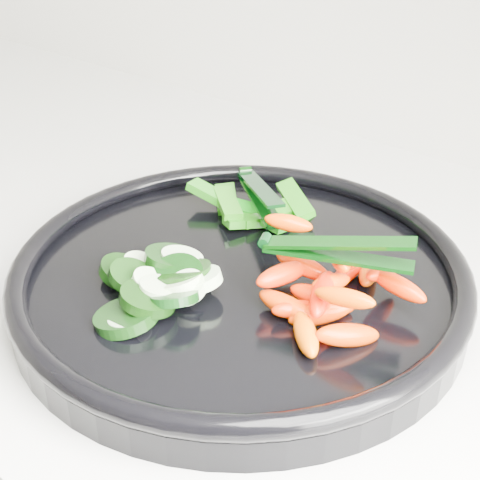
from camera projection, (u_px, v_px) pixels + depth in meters
The scene contains 7 objects.
counter at pixel (111, 445), 1.02m from camera, with size 2.02×0.62×0.93m.
veggie_tray at pixel (240, 276), 0.55m from camera, with size 0.39×0.39×0.04m.
cucumber_pile at pixel (157, 281), 0.52m from camera, with size 0.12×0.13×0.04m.
carrot_pile at pixel (327, 288), 0.50m from camera, with size 0.15×0.14×0.05m.
pepper_pile at pixel (253, 210), 0.63m from camera, with size 0.12×0.10×0.03m.
tong_carrot at pixel (333, 249), 0.49m from camera, with size 0.11×0.06×0.02m.
tong_pepper at pixel (259, 192), 0.62m from camera, with size 0.10×0.08×0.02m.
Camera 1 is at (0.61, 1.27, 1.26)m, focal length 50.00 mm.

